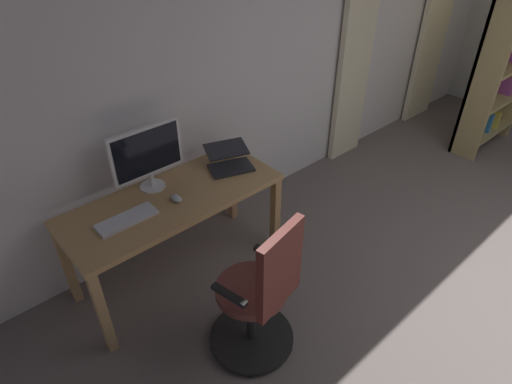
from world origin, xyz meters
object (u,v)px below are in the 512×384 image
Objects in this scene: office_chair at (260,297)px; computer_mouse at (176,198)px; laptop at (229,161)px; bookshelf at (500,64)px; computer_keyboard at (127,219)px; computer_monitor at (147,154)px; desk at (174,207)px.

office_chair reaches higher than computer_mouse.
bookshelf is (-3.26, 0.58, 0.17)m from laptop.
office_chair is 0.99m from computer_keyboard.
office_chair is 1.23m from computer_monitor.
computer_keyboard is 3.92× the size of computer_mouse.
computer_mouse is at bearing 97.94° from computer_monitor.
computer_monitor is (0.04, -0.20, 0.36)m from desk.
computer_keyboard is at bearing -3.78° from computer_mouse.
office_chair reaches higher than laptop.
computer_keyboard reaches higher than desk.
computer_monitor is at bearing -10.91° from bookshelf.
office_chair reaches higher than desk.
computer_mouse is at bearing 78.87° from office_chair.
desk is 0.38m from computer_keyboard.
bookshelf reaches higher than office_chair.
desk is 3.97× the size of computer_keyboard.
computer_keyboard is 4.20m from bookshelf.
desk is 0.42m from computer_monitor.
office_chair is 0.90m from computer_mouse.
bookshelf is (-3.81, 0.48, 0.20)m from computer_mouse.
office_chair is at bearing 90.33° from computer_mouse.
computer_keyboard is (0.37, -0.88, 0.26)m from office_chair.
laptop is (-0.54, -0.96, 0.30)m from office_chair.
laptop is at bearing -175.36° from desk.
computer_monitor reaches higher than office_chair.
computer_monitor is 0.64m from laptop.
computer_keyboard is 0.91m from laptop.
laptop reaches higher than computer_keyboard.
computer_monitor is 3.91m from bookshelf.
computer_monitor reaches higher than desk.
desk is 0.13m from computer_mouse.
computer_monitor is 1.31× the size of laptop.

